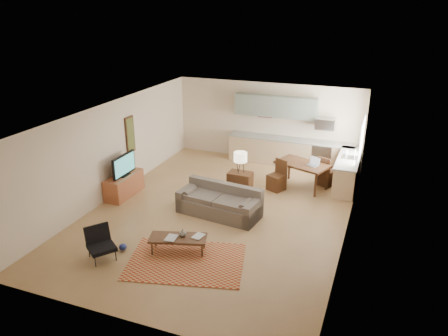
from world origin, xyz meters
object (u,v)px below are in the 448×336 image
at_px(coffee_table, 178,244).
at_px(dining_table, 302,175).
at_px(sofa, 219,201).
at_px(armchair, 101,244).
at_px(tv_credenza, 124,185).
at_px(console_table, 240,185).

relative_size(coffee_table, dining_table, 0.84).
bearing_deg(coffee_table, sofa, 68.04).
bearing_deg(armchair, sofa, 7.62).
bearing_deg(armchair, tv_credenza, 61.67).
distance_m(sofa, coffee_table, 2.04).
relative_size(armchair, dining_table, 0.47).
bearing_deg(coffee_table, armchair, -166.31).
relative_size(armchair, tv_credenza, 0.53).
xyz_separation_m(sofa, console_table, (0.16, 1.20, -0.01)).
bearing_deg(console_table, dining_table, 43.89).
xyz_separation_m(sofa, dining_table, (1.64, 2.57, -0.01)).
relative_size(sofa, console_table, 2.92).
relative_size(sofa, dining_table, 1.48).
bearing_deg(sofa, console_table, 89.67).
bearing_deg(coffee_table, dining_table, 51.36).
height_order(tv_credenza, console_table, console_table).
distance_m(coffee_table, dining_table, 4.94).
bearing_deg(tv_credenza, sofa, -3.18).
bearing_deg(dining_table, console_table, -116.64).
bearing_deg(console_table, sofa, -96.58).
height_order(sofa, console_table, sofa).
bearing_deg(sofa, tv_credenza, -175.79).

